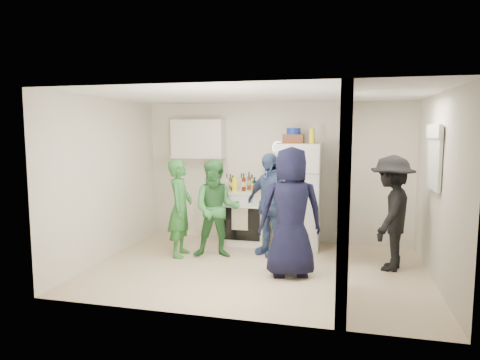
% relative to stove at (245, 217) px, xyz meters
% --- Properties ---
extents(floor, '(4.80, 4.80, 0.00)m').
position_rel_stove_xyz_m(floor, '(0.50, -1.37, -0.47)').
color(floor, '#C8AD8D').
rests_on(floor, ground).
extents(wall_back, '(4.80, 0.00, 4.80)m').
position_rel_stove_xyz_m(wall_back, '(0.50, 0.33, 0.78)').
color(wall_back, silver).
rests_on(wall_back, floor).
extents(wall_front, '(4.80, 0.00, 4.80)m').
position_rel_stove_xyz_m(wall_front, '(0.50, -3.07, 0.78)').
color(wall_front, silver).
rests_on(wall_front, floor).
extents(wall_left, '(0.00, 3.40, 3.40)m').
position_rel_stove_xyz_m(wall_left, '(-1.90, -1.37, 0.78)').
color(wall_left, silver).
rests_on(wall_left, floor).
extents(wall_right, '(0.00, 3.40, 3.40)m').
position_rel_stove_xyz_m(wall_right, '(2.90, -1.37, 0.78)').
color(wall_right, silver).
rests_on(wall_right, floor).
extents(ceiling, '(4.80, 4.80, 0.00)m').
position_rel_stove_xyz_m(ceiling, '(0.50, -1.37, 2.03)').
color(ceiling, white).
rests_on(ceiling, wall_back).
extents(partition_pier_back, '(0.12, 1.20, 2.50)m').
position_rel_stove_xyz_m(partition_pier_back, '(1.70, -0.27, 0.78)').
color(partition_pier_back, silver).
rests_on(partition_pier_back, floor).
extents(partition_pier_front, '(0.12, 1.20, 2.50)m').
position_rel_stove_xyz_m(partition_pier_front, '(1.70, -2.47, 0.78)').
color(partition_pier_front, silver).
rests_on(partition_pier_front, floor).
extents(partition_header, '(0.12, 1.00, 0.40)m').
position_rel_stove_xyz_m(partition_header, '(1.70, -1.37, 1.83)').
color(partition_header, silver).
rests_on(partition_header, partition_pier_back).
extents(stove, '(0.79, 0.66, 0.94)m').
position_rel_stove_xyz_m(stove, '(0.00, 0.00, 0.00)').
color(stove, white).
rests_on(stove, floor).
extents(upper_cabinet, '(0.95, 0.34, 0.70)m').
position_rel_stove_xyz_m(upper_cabinet, '(-0.90, 0.15, 1.38)').
color(upper_cabinet, silver).
rests_on(upper_cabinet, wall_back).
extents(fridge, '(0.74, 0.72, 1.79)m').
position_rel_stove_xyz_m(fridge, '(0.95, -0.03, 0.42)').
color(fridge, white).
rests_on(fridge, floor).
extents(wicker_basket, '(0.35, 0.25, 0.15)m').
position_rel_stove_xyz_m(wicker_basket, '(0.85, 0.02, 1.39)').
color(wicker_basket, brown).
rests_on(wicker_basket, fridge).
extents(blue_bowl, '(0.24, 0.24, 0.11)m').
position_rel_stove_xyz_m(blue_bowl, '(0.85, 0.02, 1.52)').
color(blue_bowl, navy).
rests_on(blue_bowl, wicker_basket).
extents(yellow_cup_stack_top, '(0.09, 0.09, 0.25)m').
position_rel_stove_xyz_m(yellow_cup_stack_top, '(1.17, -0.13, 1.44)').
color(yellow_cup_stack_top, yellow).
rests_on(yellow_cup_stack_top, fridge).
extents(wall_clock, '(0.22, 0.02, 0.22)m').
position_rel_stove_xyz_m(wall_clock, '(0.55, 0.31, 1.23)').
color(wall_clock, white).
rests_on(wall_clock, wall_back).
extents(spice_shelf, '(0.35, 0.08, 0.03)m').
position_rel_stove_xyz_m(spice_shelf, '(0.50, 0.28, 0.88)').
color(spice_shelf, olive).
rests_on(spice_shelf, wall_back).
extents(nook_window, '(0.03, 0.70, 0.80)m').
position_rel_stove_xyz_m(nook_window, '(2.88, -1.17, 1.18)').
color(nook_window, black).
rests_on(nook_window, wall_right).
extents(nook_window_frame, '(0.04, 0.76, 0.86)m').
position_rel_stove_xyz_m(nook_window_frame, '(2.87, -1.17, 1.18)').
color(nook_window_frame, white).
rests_on(nook_window_frame, wall_right).
extents(nook_valance, '(0.04, 0.82, 0.18)m').
position_rel_stove_xyz_m(nook_valance, '(2.84, -1.17, 1.53)').
color(nook_valance, white).
rests_on(nook_valance, wall_right).
extents(yellow_cup_stack_stove, '(0.09, 0.09, 0.25)m').
position_rel_stove_xyz_m(yellow_cup_stack_stove, '(-0.12, -0.22, 0.60)').
color(yellow_cup_stack_stove, yellow).
rests_on(yellow_cup_stack_stove, stove).
extents(red_cup, '(0.09, 0.09, 0.12)m').
position_rel_stove_xyz_m(red_cup, '(0.22, -0.20, 0.53)').
color(red_cup, red).
rests_on(red_cup, stove).
extents(person_green_left, '(0.42, 0.60, 1.56)m').
position_rel_stove_xyz_m(person_green_left, '(-0.82, -1.00, 0.31)').
color(person_green_left, '#307834').
rests_on(person_green_left, floor).
extents(person_green_center, '(0.86, 0.74, 1.55)m').
position_rel_stove_xyz_m(person_green_center, '(-0.24, -0.94, 0.30)').
color(person_green_center, '#367C3B').
rests_on(person_green_center, floor).
extents(person_denim, '(1.02, 0.88, 1.65)m').
position_rel_stove_xyz_m(person_denim, '(0.55, -0.61, 0.35)').
color(person_denim, '#3D5186').
rests_on(person_denim, floor).
extents(person_navy, '(1.00, 0.79, 1.80)m').
position_rel_stove_xyz_m(person_navy, '(1.01, -1.55, 0.43)').
color(person_navy, black).
rests_on(person_navy, floor).
extents(person_nook, '(0.90, 1.21, 1.66)m').
position_rel_stove_xyz_m(person_nook, '(2.38, -0.93, 0.36)').
color(person_nook, black).
rests_on(person_nook, floor).
extents(bottle_a, '(0.06, 0.06, 0.28)m').
position_rel_stove_xyz_m(bottle_a, '(-0.29, 0.13, 0.61)').
color(bottle_a, brown).
rests_on(bottle_a, stove).
extents(bottle_b, '(0.07, 0.07, 0.27)m').
position_rel_stove_xyz_m(bottle_b, '(-0.20, -0.06, 0.61)').
color(bottle_b, '#204015').
rests_on(bottle_b, stove).
extents(bottle_c, '(0.07, 0.07, 0.29)m').
position_rel_stove_xyz_m(bottle_c, '(-0.09, 0.15, 0.62)').
color(bottle_c, silver).
rests_on(bottle_c, stove).
extents(bottle_d, '(0.07, 0.07, 0.31)m').
position_rel_stove_xyz_m(bottle_d, '(0.00, -0.07, 0.63)').
color(bottle_d, '#551B0E').
rests_on(bottle_d, stove).
extents(bottle_e, '(0.07, 0.07, 0.27)m').
position_rel_stove_xyz_m(bottle_e, '(0.10, 0.17, 0.61)').
color(bottle_e, '#A3ACB5').
rests_on(bottle_e, stove).
extents(bottle_f, '(0.08, 0.08, 0.24)m').
position_rel_stove_xyz_m(bottle_f, '(0.17, 0.03, 0.59)').
color(bottle_f, black).
rests_on(bottle_f, stove).
extents(bottle_g, '(0.08, 0.08, 0.25)m').
position_rel_stove_xyz_m(bottle_g, '(0.28, 0.14, 0.60)').
color(bottle_g, olive).
rests_on(bottle_g, stove).
extents(bottle_h, '(0.06, 0.06, 0.31)m').
position_rel_stove_xyz_m(bottle_h, '(-0.29, -0.13, 0.63)').
color(bottle_h, silver).
rests_on(bottle_h, stove).
extents(bottle_i, '(0.06, 0.06, 0.32)m').
position_rel_stove_xyz_m(bottle_i, '(0.05, 0.12, 0.63)').
color(bottle_i, '#59450F').
rests_on(bottle_i, stove).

